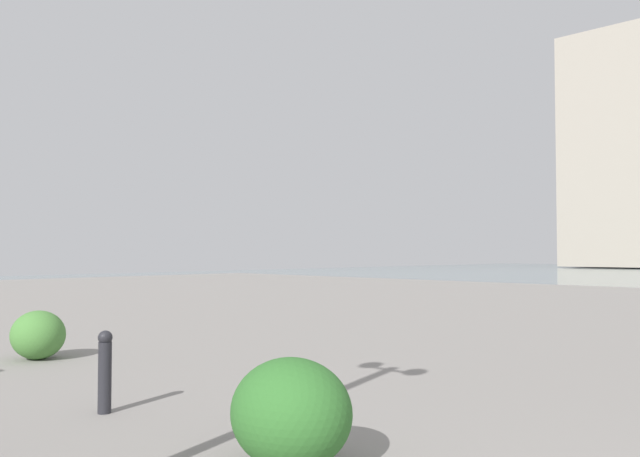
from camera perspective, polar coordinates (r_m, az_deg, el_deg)
name	(u,v)px	position (r m, az deg, el deg)	size (l,w,h in m)	color
bollard_mid	(105,370)	(6.32, -18.47, -11.76)	(0.13, 0.13, 0.75)	#232328
shrub_low	(38,335)	(9.72, -23.64, -8.60)	(0.78, 0.70, 0.66)	#477F38
shrub_round	(291,413)	(4.56, -2.57, -15.96)	(0.88, 0.79, 0.75)	#2D6628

